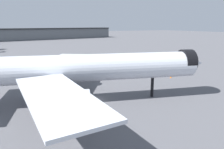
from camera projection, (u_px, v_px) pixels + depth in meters
ground at (96, 100)px, 47.88m from camera, size 900.00×900.00×0.00m
airliner_near_gate at (78, 69)px, 44.87m from camera, size 59.60×52.98×17.35m
terminal_building at (34, 34)px, 235.77m from camera, size 190.63×40.56×19.20m
traffic_cone_near_nose at (171, 77)px, 67.41m from camera, size 0.54×0.54×0.68m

